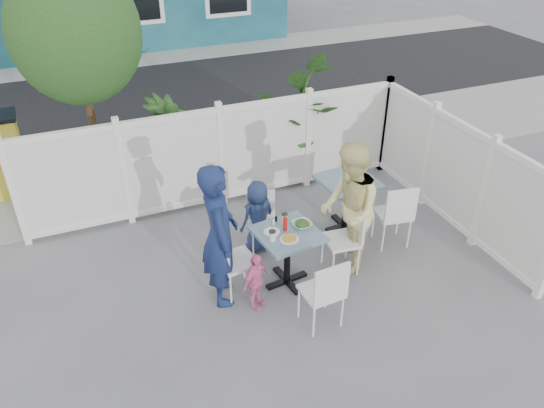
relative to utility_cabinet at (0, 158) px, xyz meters
name	(u,v)px	position (x,y,z in m)	size (l,w,h in m)	color
ground	(276,299)	(3.04, -4.00, -0.64)	(80.00, 80.00, 0.00)	slate
near_sidewalk	(194,165)	(3.04, -0.20, -0.64)	(24.00, 2.60, 0.01)	gray
street	(152,96)	(3.04, 3.50, -0.64)	(24.00, 5.00, 0.01)	black
far_sidewalk	(130,59)	(3.04, 6.60, -0.64)	(24.00, 1.60, 0.01)	gray
fence_back	(221,158)	(3.14, -1.60, 0.14)	(5.86, 0.08, 1.60)	white
fence_right	(454,176)	(6.04, -3.40, 0.14)	(0.08, 3.66, 1.60)	white
tree	(75,34)	(1.44, -0.70, 1.95)	(1.80, 1.62, 3.59)	#382316
utility_cabinet	(0,158)	(0.00, 0.00, 0.00)	(0.69, 0.50, 1.29)	gold
potted_shrub_a	(170,146)	(2.51, -0.90, 0.15)	(0.89, 0.89, 1.59)	#203D17
potted_shrub_b	(289,120)	(4.54, -1.00, 0.29)	(1.69, 1.47, 1.88)	#203D17
main_table	(287,244)	(3.29, -3.76, -0.05)	(0.82, 0.82, 0.77)	#436A80
spare_table	(347,191)	(4.57, -2.95, -0.03)	(0.80, 0.80, 0.80)	#436A80
chair_left	(230,257)	(2.57, -3.69, -0.08)	(0.47, 0.49, 0.98)	white
chair_right	(348,233)	(4.12, -3.79, -0.09)	(0.46, 0.47, 0.95)	white
chair_back	(262,217)	(3.28, -2.93, -0.15)	(0.45, 0.44, 0.84)	white
chair_near	(325,290)	(3.36, -4.63, -0.09)	(0.46, 0.44, 0.95)	white
chair_spare	(396,211)	(4.97, -3.61, -0.08)	(0.51, 0.50, 0.98)	white
man	(219,235)	(2.46, -3.69, 0.27)	(0.67, 0.44, 1.83)	navy
woman	(349,210)	(4.12, -3.76, 0.24)	(0.86, 0.67, 1.78)	yellow
boy	(258,216)	(3.22, -2.94, -0.12)	(0.51, 0.33, 1.05)	navy
toddler	(256,281)	(2.77, -4.02, -0.26)	(0.45, 0.19, 0.76)	pink
plate_main	(289,239)	(3.25, -3.90, 0.14)	(0.23, 0.23, 0.01)	white
plate_side	(272,232)	(3.11, -3.68, 0.14)	(0.20, 0.20, 0.01)	white
salad_bowl	(302,225)	(3.50, -3.71, 0.16)	(0.23, 0.23, 0.06)	white
coffee_cup_a	(272,236)	(3.06, -3.83, 0.19)	(0.08, 0.08, 0.12)	beige
coffee_cup_b	(285,218)	(3.34, -3.54, 0.18)	(0.07, 0.07, 0.11)	beige
ketchup_bottle	(285,224)	(3.28, -3.70, 0.22)	(0.05, 0.05, 0.17)	#B5130E
salt_shaker	(274,222)	(3.20, -3.53, 0.16)	(0.03, 0.03, 0.07)	white
pepper_shaker	(276,219)	(3.26, -3.47, 0.16)	(0.03, 0.03, 0.07)	black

